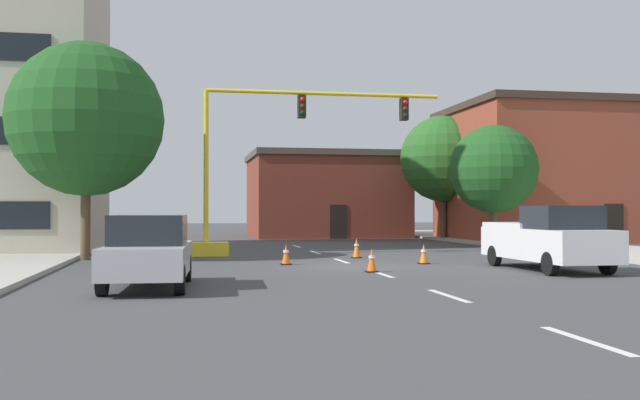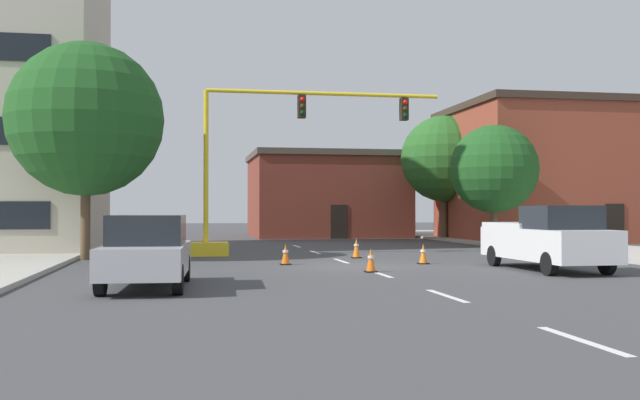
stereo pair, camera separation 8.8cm
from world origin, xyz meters
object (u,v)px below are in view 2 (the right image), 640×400
Objects in this scene: traffic_cone_roadside_b at (356,248)px; sedan_silver_near_left at (147,251)px; traffic_cone_roadside_a at (423,254)px; traffic_cone_roadside_c at (285,255)px; traffic_cone_roadside_d at (371,261)px; tree_left_near at (86,119)px; tree_right_far at (444,159)px; traffic_signal_gantry at (242,198)px; pickup_truck_white at (548,239)px; tree_right_mid at (494,169)px.

sedan_silver_near_left is at bearing -127.39° from traffic_cone_roadside_b.
traffic_cone_roadside_c reaches higher than traffic_cone_roadside_a.
traffic_cone_roadside_b is at bearing 80.68° from traffic_cone_roadside_d.
tree_left_near reaches higher than traffic_cone_roadside_c.
traffic_cone_roadside_c is at bearing 121.77° from traffic_cone_roadside_d.
tree_right_far reaches higher than sedan_silver_near_left.
tree_left_near reaches higher than sedan_silver_near_left.
traffic_cone_roadside_c is (4.23, 6.75, -0.54)m from sedan_silver_near_left.
sedan_silver_near_left is at bearing -104.62° from traffic_signal_gantry.
traffic_cone_roadside_a is at bearing 48.29° from traffic_cone_roadside_d.
traffic_signal_gantry is 5.27m from traffic_cone_roadside_b.
traffic_cone_roadside_c is at bearing -123.50° from tree_right_far.
traffic_cone_roadside_c is at bearing -28.13° from tree_left_near.
traffic_cone_roadside_d reaches higher than traffic_cone_roadside_a.
sedan_silver_near_left is at bearing -152.35° from traffic_cone_roadside_d.
traffic_cone_roadside_c is (1.06, -5.41, -2.00)m from traffic_signal_gantry.
traffic_signal_gantry is at bearing 75.38° from sedan_silver_near_left.
tree_left_near is 1.50× the size of pickup_truck_white.
traffic_cone_roadside_c is at bearing -78.88° from traffic_signal_gantry.
tree_right_far is at bearing 44.92° from traffic_signal_gantry.
traffic_cone_roadside_a is (-2.94, 3.22, -0.63)m from pickup_truck_white.
pickup_truck_white reaches higher than traffic_cone_roadside_b.
tree_right_mid is at bearing 17.58° from tree_left_near.
traffic_signal_gantry is at bearing 134.42° from traffic_cone_roadside_a.
traffic_cone_roadside_a is at bearing -19.90° from tree_left_near.
sedan_silver_near_left is 10.94m from traffic_cone_roadside_a.
tree_right_far is 24.85m from tree_left_near.
tree_left_near is at bearing 151.87° from traffic_cone_roadside_c.
traffic_cone_roadside_a is 4.75m from traffic_cone_roadside_c.
tree_right_far is at bearing 85.32° from tree_right_mid.
traffic_cone_roadside_d is (-1.04, -6.35, -0.04)m from traffic_cone_roadside_b.
tree_right_far is 25.21m from traffic_cone_roadside_d.
tree_left_near reaches higher than tree_right_far.
tree_left_near is 11.72m from sedan_silver_near_left.
pickup_truck_white is 12.27m from sedan_silver_near_left.
tree_right_mid reaches higher than traffic_cone_roadside_d.
traffic_cone_roadside_d is (6.35, 3.33, -0.54)m from sedan_silver_near_left.
pickup_truck_white is 8.54m from traffic_cone_roadside_c.
traffic_cone_roadside_a is at bearing -45.58° from traffic_signal_gantry.
tree_left_near is 11.32m from traffic_cone_roadside_b.
pickup_truck_white is 5.58m from traffic_cone_roadside_d.
traffic_cone_roadside_d is at bearing -38.12° from tree_left_near.
traffic_signal_gantry is at bearing -135.08° from tree_right_far.
tree_left_near is 17.03m from pickup_truck_white.
tree_right_far is 23.29m from traffic_cone_roadside_c.
traffic_signal_gantry is 9.59m from traffic_cone_roadside_d.
traffic_signal_gantry is 13.63× the size of traffic_cone_roadside_b.
sedan_silver_near_left is 6.45× the size of traffic_cone_roadside_d.
tree_left_near is 11.62× the size of traffic_cone_roadside_a.
traffic_cone_roadside_d is at bearing -131.71° from traffic_cone_roadside_a.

